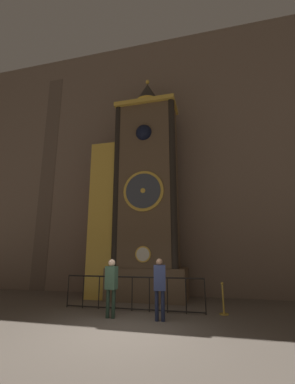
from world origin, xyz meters
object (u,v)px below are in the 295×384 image
Objects in this scene: visitor_near at (111,282)px; visitor_far at (160,283)px; stanchion_post at (223,304)px; clock_tower at (139,197)px.

visitor_near is 0.99× the size of visitor_far.
stanchion_post is (3.27, 1.27, -0.71)m from visitor_near.
visitor_far is at bearing -63.69° from clock_tower.
clock_tower reaches higher than visitor_near.
visitor_near is 1.74× the size of stanchion_post.
stanchion_post is at bearing 31.27° from visitor_near.
visitor_far is at bearing -144.82° from stanchion_post.
stanchion_post is (3.35, -1.90, -4.04)m from clock_tower.
visitor_near is 1.49m from visitor_far.
stanchion_post is at bearing 22.55° from visitor_far.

